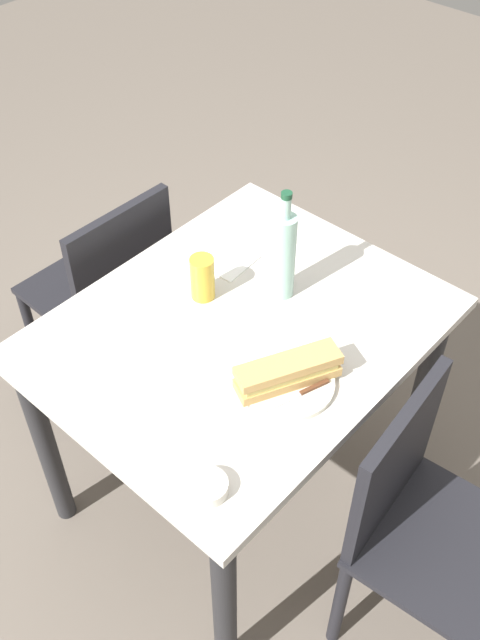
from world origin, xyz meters
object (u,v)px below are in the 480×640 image
Objects in this scene: water_bottle at (283,254)px; plate_near at (287,383)px; beer_glass at (202,278)px; dining_table at (240,358)px; knife_near at (301,393)px; chair_near at (110,290)px; baguette_sandwich_near at (288,371)px; chair_far at (422,521)px; olive_bowl at (208,487)px.

plate_near is at bearing 42.21° from water_bottle.
beer_glass is (0.15, -0.15, -0.07)m from water_bottle.
water_bottle reaches higher than dining_table.
water_bottle reaches higher than plate_near.
knife_near is (0.01, 0.05, 0.01)m from plate_near.
chair_near is at bearing -97.77° from knife_near.
chair_near is 0.89m from baguette_sandwich_near.
baguette_sandwich_near is 0.38m from beer_glass.
chair_far and chair_near have the same top height.
baguette_sandwich_near is 1.49× the size of knife_near.
plate_near is at bearing -103.24° from knife_near.
baguette_sandwich_near is 0.79× the size of water_bottle.
dining_table is at bearing -108.65° from plate_near.
chair_near is (-0.04, -1.21, 0.00)m from chair_far.
dining_table is 0.27m from plate_near.
water_bottle is at bearing -179.40° from dining_table.
beer_glass is 1.45× the size of olive_bowl.
beer_glass reaches higher than chair_near.
chair_far is at bearing 88.04° from chair_near.
water_bottle is at bearing 102.55° from chair_near.
water_bottle reaches higher than chair_far.
baguette_sandwich_near is at bearing 42.21° from water_bottle.
water_bottle reaches higher than olive_bowl.
knife_near is (0.01, 0.05, -0.03)m from baguette_sandwich_near.
baguette_sandwich_near is at bearing -103.24° from knife_near.
knife_near is at bearing 76.76° from baguette_sandwich_near.
beer_glass is (-0.02, -0.15, 0.19)m from dining_table.
chair_far is 1.22m from chair_near.
knife_near is (0.09, 0.27, 0.14)m from dining_table.
olive_bowl is at bearing -39.08° from chair_far.
plate_near is 0.70× the size of water_bottle.
chair_far is 9.64× the size of olive_bowl.
beer_glass is at bearing -91.98° from chair_far.
plate_near is 0.34m from olive_bowl.
water_bottle is 0.22m from beer_glass.
beer_glass is (-0.03, -0.76, 0.33)m from chair_far.
chair_far is (0.01, 0.61, -0.14)m from dining_table.
knife_near is 0.33m from olive_bowl.
chair_far is at bearing 102.92° from knife_near.
dining_table is 1.19× the size of chair_far.
olive_bowl reaches higher than dining_table.
chair_near is at bearing -91.96° from chair_far.
chair_far is at bearing 99.64° from baguette_sandwich_near.
dining_table is at bearing -145.93° from olive_bowl.
dining_table is at bearing 82.93° from beer_glass.
chair_far reaches higher than plate_near.
knife_near is at bearing 82.23° from chair_near.
beer_glass is at bearing -44.70° from water_bottle.
chair_far reaches higher than olive_bowl.
chair_near is (-0.03, -0.61, -0.14)m from dining_table.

